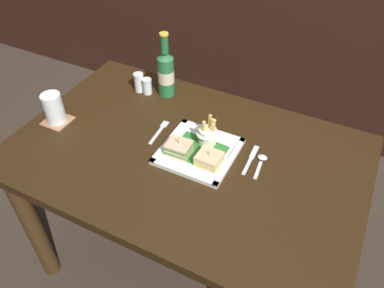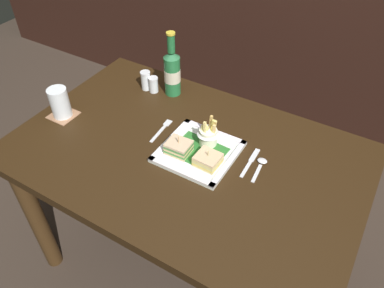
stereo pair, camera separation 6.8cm
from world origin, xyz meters
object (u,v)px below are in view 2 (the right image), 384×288
square_plate (199,152)px  sandwich_half_left (179,147)px  sandwich_half_right (208,160)px  spoon (261,164)px  beer_bottle (172,72)px  fries_cup (208,134)px  knife (251,161)px  water_glass (60,104)px  fork (162,129)px  dining_table (186,173)px  pepper_shaker (154,85)px  salt_shaker (146,81)px

square_plate → sandwich_half_left: sandwich_half_left is taller
sandwich_half_right → spoon: size_ratio=0.70×
sandwich_half_right → beer_bottle: 0.47m
fries_cup → knife: (0.17, 0.00, -0.06)m
sandwich_half_right → square_plate: bearing=146.2°
water_glass → fork: bearing=18.5°
square_plate → sandwich_half_right: (0.06, -0.04, 0.02)m
dining_table → sandwich_half_right: bearing=-12.2°
dining_table → pepper_shaker: 0.43m
pepper_shaker → water_glass: bearing=-123.2°
water_glass → beer_bottle: bearing=51.1°
square_plate → sandwich_half_left: size_ratio=3.00×
sandwich_half_left → pepper_shaker: 0.41m
water_glass → salt_shaker: 0.37m
fries_cup → beer_bottle: 0.37m
sandwich_half_left → water_glass: water_glass is taller
fork → sandwich_half_left: bearing=-32.3°
water_glass → pepper_shaker: (0.21, 0.33, -0.03)m
square_plate → knife: bearing=17.3°
sandwich_half_right → water_glass: 0.64m
sandwich_half_left → beer_bottle: size_ratio=0.31×
square_plate → salt_shaker: salt_shaker is taller
spoon → dining_table: bearing=-163.7°
fork → spoon: size_ratio=1.20×
sandwich_half_left → knife: bearing=21.8°
sandwich_half_right → pepper_shaker: bearing=146.6°
dining_table → sandwich_half_left: size_ratio=14.56×
square_plate → spoon: size_ratio=2.16×
sandwich_half_left → knife: (0.24, 0.10, -0.03)m
sandwich_half_left → salt_shaker: bearing=141.1°
beer_bottle → fork: size_ratio=1.93×
beer_bottle → water_glass: bearing=-128.9°
knife → salt_shaker: 0.61m
dining_table → beer_bottle: size_ratio=4.53×
water_glass → spoon: (0.79, 0.15, -0.05)m
dining_table → square_plate: size_ratio=4.85×
fork → fries_cup: bearing=3.3°
dining_table → pepper_shaker: pepper_shaker is taller
sandwich_half_left → spoon: (0.28, 0.10, -0.03)m
dining_table → beer_bottle: bearing=129.8°
square_plate → beer_bottle: size_ratio=0.93×
sandwich_half_right → spoon: bearing=32.2°
dining_table → fries_cup: (0.05, 0.07, 0.17)m
fork → spoon: 0.40m
sandwich_half_right → pepper_shaker: same height
sandwich_half_right → salt_shaker: bearing=149.0°
beer_bottle → pepper_shaker: beer_bottle is taller
square_plate → water_glass: (-0.58, -0.09, 0.05)m
dining_table → spoon: (0.26, 0.08, 0.12)m
dining_table → spoon: spoon is taller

